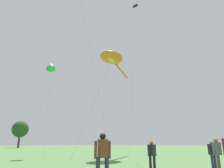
# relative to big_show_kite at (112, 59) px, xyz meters

# --- Properties ---
(big_show_kite) EXTENTS (12.14, 5.32, 11.09)m
(big_show_kite) POSITION_rel_big_show_kite_xyz_m (0.00, 0.00, 0.00)
(big_show_kite) COLOR orange
(big_show_kite) RESTS_ON ground
(person_dark_jacket) EXTENTS (0.53, 0.41, 1.49)m
(person_dark_jacket) POSITION_rel_big_show_kite_xyz_m (-3.51, -10.96, -9.82)
(person_dark_jacket) COLOR #282D42
(person_dark_jacket) RESTS_ON ground
(person_brown_coat) EXTENTS (0.52, 0.40, 1.47)m
(person_brown_coat) POSITION_rel_big_show_kite_xyz_m (-6.52, -9.10, -9.84)
(person_brown_coat) COLOR black
(person_brown_coat) RESTS_ON ground
(person_grey_haired_man) EXTENTS (0.54, 0.46, 1.58)m
(person_grey_haired_man) POSITION_rel_big_show_kite_xyz_m (-4.78, -11.62, -9.77)
(person_grey_haired_man) COLOR #473828
(person_grey_haired_man) RESTS_ON ground
(person_child_front) EXTENTS (0.55, 0.49, 1.68)m
(person_child_front) POSITION_rel_big_show_kite_xyz_m (-10.46, -9.71, -9.72)
(person_child_front) COLOR #282D42
(person_child_front) RESTS_ON ground
(small_kite_triangle_green) EXTENTS (1.31, 2.52, 15.41)m
(small_kite_triangle_green) POSITION_rel_big_show_kite_xyz_m (-0.60, -3.96, 4.00)
(small_kite_triangle_green) COLOR black
(small_kite_triangle_green) RESTS_ON ground
(small_kite_bird_shape) EXTENTS (1.98, 3.34, 10.92)m
(small_kite_bird_shape) POSITION_rel_big_show_kite_xyz_m (-4.35, 5.98, -0.45)
(small_kite_bird_shape) COLOR green
(small_kite_bird_shape) RESTS_ON ground
(tree_oak_right) EXTENTS (5.51, 5.51, 8.86)m
(tree_oak_right) POSITION_rel_big_show_kite_xyz_m (13.75, 57.34, -4.62)
(tree_oak_right) COLOR #513823
(tree_oak_right) RESTS_ON ground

